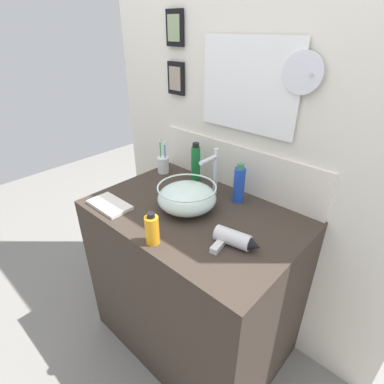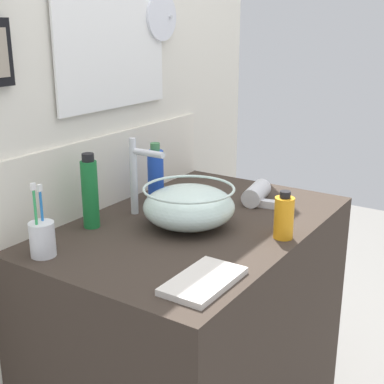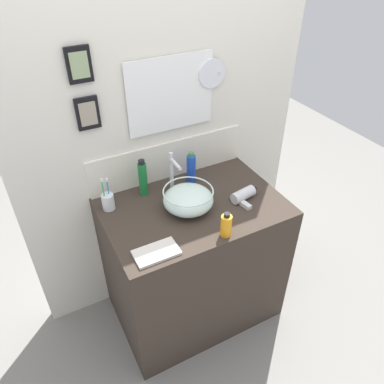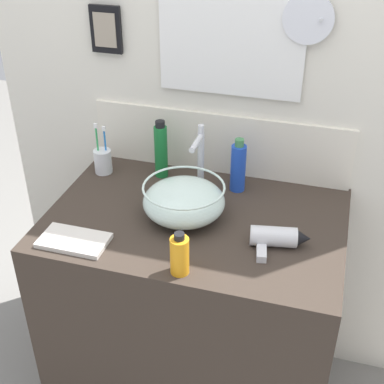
# 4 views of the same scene
# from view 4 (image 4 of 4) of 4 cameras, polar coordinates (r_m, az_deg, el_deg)

# --- Properties ---
(vanity_counter) EXTENTS (1.00, 0.67, 0.89)m
(vanity_counter) POSITION_cam_4_polar(r_m,az_deg,el_deg) (2.09, 0.30, -12.73)
(vanity_counter) COLOR #382D26
(vanity_counter) RESTS_ON ground
(back_panel) EXTENTS (1.77, 0.10, 2.31)m
(back_panel) POSITION_cam_4_polar(r_m,az_deg,el_deg) (1.99, 3.29, 9.59)
(back_panel) COLOR silver
(back_panel) RESTS_ON ground
(glass_bowl_sink) EXTENTS (0.27, 0.27, 0.12)m
(glass_bowl_sink) POSITION_cam_4_polar(r_m,az_deg,el_deg) (1.78, -0.87, -0.94)
(glass_bowl_sink) COLOR silver
(glass_bowl_sink) RESTS_ON vanity_counter
(faucet) EXTENTS (0.02, 0.13, 0.25)m
(faucet) POSITION_cam_4_polar(r_m,az_deg,el_deg) (1.90, 0.83, 4.12)
(faucet) COLOR silver
(faucet) RESTS_ON vanity_counter
(hair_drier) EXTENTS (0.19, 0.15, 0.06)m
(hair_drier) POSITION_cam_4_polar(r_m,az_deg,el_deg) (1.69, 9.11, -4.86)
(hair_drier) COLOR silver
(hair_drier) RESTS_ON vanity_counter
(toothbrush_cup) EXTENTS (0.07, 0.07, 0.20)m
(toothbrush_cup) POSITION_cam_4_polar(r_m,az_deg,el_deg) (2.07, -9.48, 3.32)
(toothbrush_cup) COLOR silver
(toothbrush_cup) RESTS_ON vanity_counter
(soap_dispenser) EXTENTS (0.05, 0.05, 0.20)m
(soap_dispenser) POSITION_cam_4_polar(r_m,az_deg,el_deg) (1.92, 4.95, 2.68)
(soap_dispenser) COLOR blue
(soap_dispenser) RESTS_ON vanity_counter
(shampoo_bottle) EXTENTS (0.05, 0.05, 0.23)m
(shampoo_bottle) POSITION_cam_4_polar(r_m,az_deg,el_deg) (2.00, -3.33, 4.47)
(shampoo_bottle) COLOR #197233
(shampoo_bottle) RESTS_ON vanity_counter
(spray_bottle) EXTENTS (0.06, 0.06, 0.14)m
(spray_bottle) POSITION_cam_4_polar(r_m,az_deg,el_deg) (1.55, -1.33, -6.72)
(spray_bottle) COLOR orange
(spray_bottle) RESTS_ON vanity_counter
(hand_towel) EXTENTS (0.22, 0.12, 0.02)m
(hand_towel) POSITION_cam_4_polar(r_m,az_deg,el_deg) (1.73, -12.48, -5.07)
(hand_towel) COLOR silver
(hand_towel) RESTS_ON vanity_counter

